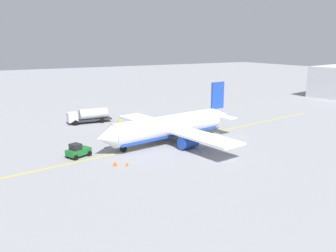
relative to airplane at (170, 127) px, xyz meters
name	(u,v)px	position (x,y,z in m)	size (l,w,h in m)	color
ground_plane	(168,142)	(0.45, 0.06, -2.77)	(400.00, 400.00, 0.00)	#939399
airplane	(170,127)	(0.00, 0.00, 0.00)	(29.13, 29.90, 9.91)	white
fuel_tanker	(89,115)	(7.46, -22.47, -1.06)	(9.65, 3.31, 3.15)	#2D2D33
pushback_tug	(78,151)	(16.67, 0.10, -1.76)	(4.08, 3.38, 2.20)	#196B28
refueling_worker	(119,123)	(3.07, -15.91, -1.95)	(0.56, 0.41, 1.71)	navy
safety_cone_nose	(115,163)	(13.30, 6.85, -2.40)	(0.67, 0.67, 0.74)	#F2590F
safety_cone_wingtip	(127,164)	(11.84, 7.79, -2.48)	(0.52, 0.52, 0.58)	#F2590F
taxi_line_marking	(168,142)	(0.45, 0.06, -2.77)	(87.65, 0.30, 0.01)	yellow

